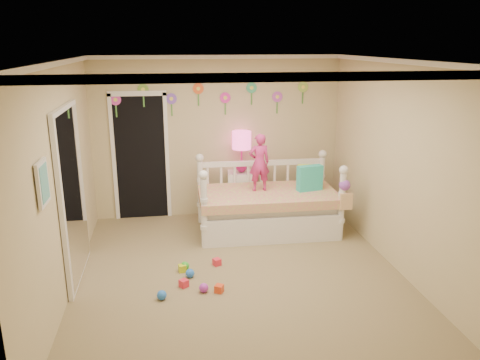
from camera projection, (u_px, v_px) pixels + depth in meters
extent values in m
cube|color=#7F684C|center=(240.00, 274.00, 5.90)|extent=(4.00, 4.50, 0.01)
cube|color=white|center=(240.00, 60.00, 5.17)|extent=(4.00, 4.50, 0.01)
cube|color=tan|center=(218.00, 137.00, 7.66)|extent=(4.00, 0.01, 2.60)
cube|color=tan|center=(62.00, 182.00, 5.23)|extent=(0.01, 4.50, 2.60)
cube|color=tan|center=(399.00, 167.00, 5.83)|extent=(0.01, 4.50, 2.60)
cube|color=#23B196|center=(310.00, 178.00, 7.09)|extent=(0.40, 0.21, 0.38)
cube|color=#BCE545|center=(310.00, 176.00, 7.25)|extent=(0.39, 0.21, 0.35)
imported|color=#CA2E7A|center=(259.00, 163.00, 7.01)|extent=(0.33, 0.23, 0.87)
cube|color=white|center=(242.00, 194.00, 7.80)|extent=(0.48, 0.39, 0.75)
sphere|color=#DA1D85|center=(242.00, 167.00, 7.67)|extent=(0.18, 0.18, 0.18)
cylinder|color=#DA1D85|center=(242.00, 155.00, 7.62)|extent=(0.03, 0.03, 0.39)
cylinder|color=#F5499A|center=(242.00, 140.00, 7.55)|extent=(0.31, 0.31, 0.29)
cube|color=black|center=(141.00, 156.00, 7.54)|extent=(0.90, 0.04, 2.07)
cube|color=white|center=(73.00, 195.00, 5.59)|extent=(0.07, 1.30, 2.10)
cube|color=white|center=(43.00, 183.00, 4.31)|extent=(0.05, 0.34, 0.42)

